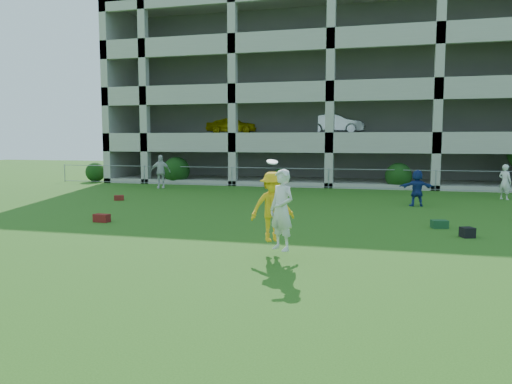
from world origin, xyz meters
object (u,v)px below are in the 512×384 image
(bystander_b, at_px, (160,172))
(parking_garage, at_px, (343,98))
(bystander_d, at_px, (417,188))
(crate_d, at_px, (467,232))
(bystander_e, at_px, (505,182))
(frisbee_contest, at_px, (275,208))

(bystander_b, relative_size, parking_garage, 0.07)
(bystander_d, bearing_deg, crate_d, 90.26)
(bystander_e, height_order, frisbee_contest, frisbee_contest)
(frisbee_contest, bearing_deg, bystander_d, 69.88)
(frisbee_contest, bearing_deg, bystander_b, 124.31)
(frisbee_contest, bearing_deg, bystander_e, 60.29)
(frisbee_contest, bearing_deg, parking_garage, 91.59)
(bystander_b, xyz_separation_m, bystander_d, (14.30, -4.56, -0.20))
(bystander_d, bearing_deg, frisbee_contest, 61.34)
(parking_garage, bearing_deg, bystander_b, -130.91)
(bystander_d, xyz_separation_m, parking_garage, (-4.64, 15.71, 5.22))
(bystander_d, bearing_deg, parking_garage, -82.07)
(crate_d, xyz_separation_m, frisbee_contest, (-4.98, -3.74, 1.06))
(bystander_b, height_order, bystander_d, bystander_b)
(bystander_d, height_order, bystander_e, bystander_e)
(frisbee_contest, bearing_deg, crate_d, 36.88)
(bystander_e, distance_m, crate_d, 11.00)
(bystander_b, bearing_deg, bystander_e, -21.28)
(bystander_b, distance_m, bystander_e, 18.55)
(bystander_e, bearing_deg, parking_garage, -11.46)
(crate_d, height_order, frisbee_contest, frisbee_contest)
(bystander_d, height_order, crate_d, bystander_d)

